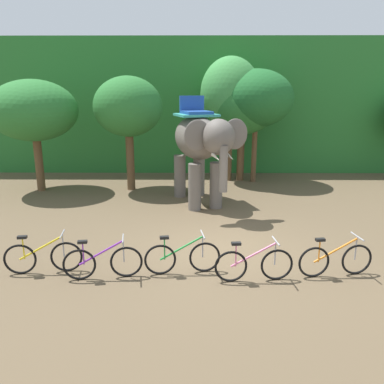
% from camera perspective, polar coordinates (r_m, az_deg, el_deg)
% --- Properties ---
extents(ground_plane, '(80.00, 80.00, 0.00)m').
position_cam_1_polar(ground_plane, '(10.03, 4.60, -8.69)').
color(ground_plane, brown).
extents(foliage_hedge, '(36.00, 6.00, 6.35)m').
position_cam_1_polar(foliage_hedge, '(21.72, 2.44, 12.72)').
color(foliage_hedge, '#28702D').
rests_on(foliage_hedge, ground).
extents(tree_far_right, '(3.37, 3.37, 4.38)m').
position_cam_1_polar(tree_far_right, '(16.51, -22.28, 10.99)').
color(tree_far_right, brown).
rests_on(tree_far_right, ground).
extents(tree_far_left, '(2.70, 2.70, 4.51)m').
position_cam_1_polar(tree_far_left, '(15.70, -9.39, 12.19)').
color(tree_far_left, brown).
rests_on(tree_far_left, ground).
extents(tree_center_right, '(2.58, 2.58, 5.36)m').
position_cam_1_polar(tree_center_right, '(17.22, 5.67, 14.17)').
color(tree_center_right, brown).
rests_on(tree_center_right, ground).
extents(tree_center, '(3.11, 3.11, 4.63)m').
position_cam_1_polar(tree_center, '(17.34, 7.40, 12.58)').
color(tree_center, brown).
rests_on(tree_center, ground).
extents(tree_right, '(3.13, 3.13, 4.84)m').
position_cam_1_polar(tree_right, '(17.11, 9.45, 13.40)').
color(tree_right, brown).
rests_on(tree_right, ground).
extents(elephant, '(2.72, 4.23, 3.78)m').
position_cam_1_polar(elephant, '(13.48, 1.22, 7.22)').
color(elephant, '#665E56').
rests_on(elephant, ground).
extents(bike_yellow, '(1.70, 0.52, 0.92)m').
position_cam_1_polar(bike_yellow, '(9.38, -21.07, -8.89)').
color(bike_yellow, black).
rests_on(bike_yellow, ground).
extents(bike_purple, '(1.70, 0.52, 0.92)m').
position_cam_1_polar(bike_purple, '(8.74, -13.00, -10.01)').
color(bike_purple, black).
rests_on(bike_purple, ground).
extents(bike_green, '(1.70, 0.52, 0.92)m').
position_cam_1_polar(bike_green, '(8.75, -1.42, -9.57)').
color(bike_green, black).
rests_on(bike_green, ground).
extents(bike_pink, '(1.71, 0.52, 0.92)m').
position_cam_1_polar(bike_pink, '(8.52, 9.09, -10.47)').
color(bike_pink, black).
rests_on(bike_pink, ground).
extents(bike_orange, '(1.70, 0.52, 0.92)m').
position_cam_1_polar(bike_orange, '(9.19, 20.36, -9.31)').
color(bike_orange, black).
rests_on(bike_orange, ground).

